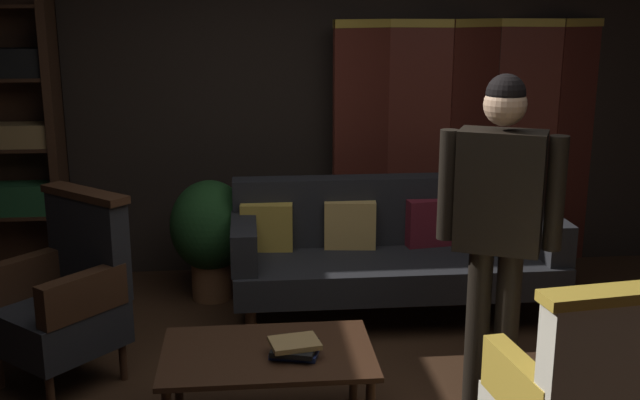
% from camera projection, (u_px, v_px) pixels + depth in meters
% --- Properties ---
extents(back_wall, '(7.20, 0.10, 2.80)m').
position_uv_depth(back_wall, '(299.00, 87.00, 5.76)').
color(back_wall, black).
rests_on(back_wall, ground_plane).
extents(folding_screen, '(2.17, 0.33, 1.90)m').
position_uv_depth(folding_screen, '(472.00, 142.00, 5.84)').
color(folding_screen, '#5B2319').
rests_on(folding_screen, ground_plane).
extents(velvet_couch, '(2.12, 0.78, 0.88)m').
position_uv_depth(velvet_couch, '(393.00, 246.00, 5.09)').
color(velvet_couch, '#382114').
rests_on(velvet_couch, ground_plane).
extents(coffee_table, '(1.00, 0.64, 0.42)m').
position_uv_depth(coffee_table, '(268.00, 360.00, 3.64)').
color(coffee_table, '#382114').
rests_on(coffee_table, ground_plane).
extents(armchair_wing_left, '(0.82, 0.82, 1.04)m').
position_uv_depth(armchair_wing_left, '(66.00, 295.00, 4.13)').
color(armchair_wing_left, '#382114').
rests_on(armchair_wing_left, ground_plane).
extents(standing_figure, '(0.54, 0.36, 1.70)m').
position_uv_depth(standing_figure, '(498.00, 217.00, 3.67)').
color(standing_figure, black).
rests_on(standing_figure, ground_plane).
extents(potted_plant, '(0.55, 0.55, 0.84)m').
position_uv_depth(potted_plant, '(210.00, 231.00, 5.30)').
color(potted_plant, brown).
rests_on(potted_plant, ground_plane).
extents(book_navy_cloth, '(0.25, 0.20, 0.02)m').
position_uv_depth(book_navy_cloth, '(295.00, 353.00, 3.59)').
color(book_navy_cloth, navy).
rests_on(book_navy_cloth, coffee_table).
extents(book_black_cloth, '(0.24, 0.25, 0.02)m').
position_uv_depth(book_black_cloth, '(295.00, 348.00, 3.58)').
color(book_black_cloth, black).
rests_on(book_black_cloth, book_navy_cloth).
extents(book_tan_leather, '(0.25, 0.21, 0.02)m').
position_uv_depth(book_tan_leather, '(295.00, 343.00, 3.58)').
color(book_tan_leather, '#9E7A47').
rests_on(book_tan_leather, book_black_cloth).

